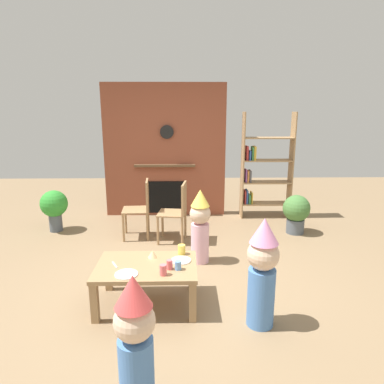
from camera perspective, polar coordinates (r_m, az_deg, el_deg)
name	(u,v)px	position (r m, az deg, el deg)	size (l,w,h in m)	color
ground_plane	(180,280)	(4.15, -2.03, -14.41)	(12.00, 12.00, 0.00)	#846B4C
brick_fireplace_feature	(165,151)	(6.31, -4.52, 6.78)	(2.20, 0.28, 2.40)	brown
bookshelf	(262,170)	(6.31, 11.62, 3.65)	(0.90, 0.28, 1.90)	#9E7A51
coffee_table	(147,271)	(3.56, -7.56, -12.92)	(1.01, 0.68, 0.44)	#9E7A51
paper_cup_near_left	(170,265)	(3.40, -3.76, -11.98)	(0.06, 0.06, 0.09)	#E5666B
paper_cup_near_right	(178,265)	(3.39, -2.35, -12.11)	(0.06, 0.06, 0.09)	#669EE0
paper_cup_center	(182,250)	(3.71, -1.74, -9.57)	(0.08, 0.08, 0.11)	#F2CC4C
paper_cup_far_left	(163,270)	(3.30, -4.83, -12.81)	(0.07, 0.07, 0.10)	#E5666B
paper_plate_front	(126,274)	(3.37, -10.89, -13.31)	(0.22, 0.22, 0.01)	white
paper_plate_rear	(181,260)	(3.58, -1.86, -11.32)	(0.21, 0.21, 0.01)	white
birthday_cake_slice	(153,254)	(3.66, -6.59, -10.23)	(0.10, 0.10, 0.08)	#EAC68C
table_fork	(115,265)	(3.58, -12.77, -11.73)	(0.15, 0.02, 0.01)	silver
child_with_cone_hat	(135,340)	(2.42, -9.44, -23.22)	(0.27, 0.27, 0.98)	#4C7FC6
child_in_pink	(262,270)	(3.21, 11.64, -12.63)	(0.29, 0.29, 1.04)	#4C7FC6
child_by_the_chairs	(200,224)	(4.41, 1.35, -5.40)	(0.27, 0.27, 0.97)	#EAB2C6
dining_chair_left	(142,205)	(5.31, -8.41, -2.21)	(0.43, 0.43, 0.90)	#9E7A51
dining_chair_middle	(178,209)	(5.08, -2.37, -2.80)	(0.45, 0.45, 0.90)	#9E7A51
potted_plant_tall	(296,212)	(5.70, 16.97, -3.15)	(0.43, 0.43, 0.63)	#4C5660
potted_plant_short	(54,206)	(5.96, -21.99, -2.19)	(0.43, 0.43, 0.68)	#4C5660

